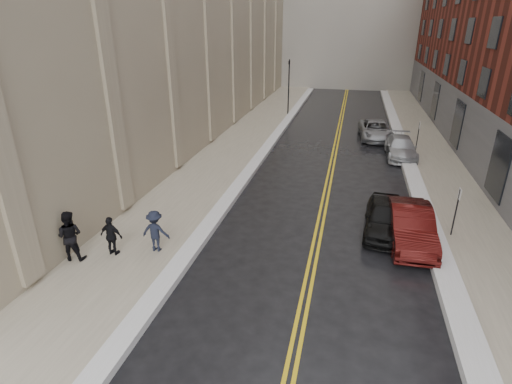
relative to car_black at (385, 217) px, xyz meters
The scene contains 17 objects.
ground 9.48m from the car_black, 123.38° to the right, with size 160.00×160.00×0.00m, color black.
sidewalk_left 12.66m from the car_black, 140.11° to the left, with size 4.00×64.00×0.15m, color gray.
sidewalk_right 8.98m from the car_black, 64.89° to the left, with size 3.00×64.00×0.15m, color gray.
lane_stripe_a 8.61m from the car_black, 109.18° to the left, with size 0.12×64.00×0.01m, color gold.
lane_stripe_b 8.54m from the car_black, 107.65° to the left, with size 0.12×64.00×0.01m, color gold.
snow_ridge_left 10.99m from the car_black, 132.39° to the left, with size 0.70×60.80×0.26m, color silver.
snow_ridge_right 8.36m from the car_black, 76.48° to the left, with size 0.85×60.80×0.30m, color silver.
traffic_signal 23.56m from the car_black, 109.43° to the left, with size 0.18×0.15×5.20m.
parking_sign_near 2.78m from the car_black, ahead, with size 0.06×0.35×2.23m.
parking_sign_far 12.42m from the car_black, 77.43° to the left, with size 0.06×0.35×2.23m.
car_black is the anchor object (origin of this frame).
car_maroon 1.14m from the car_black, 34.42° to the right, with size 1.59×4.56×1.50m, color #3E0C0B.
car_silver_near 11.20m from the car_black, 81.78° to the left, with size 1.85×4.56×1.32m, color #ACAFB4.
car_silver_far 15.44m from the car_black, 89.57° to the left, with size 2.29×4.96×1.38m, color gray.
pedestrian_a 12.52m from the car_black, 155.68° to the right, with size 0.94×0.73×1.93m, color black.
pedestrian_b 9.47m from the car_black, 155.88° to the right, with size 1.07×0.62×1.66m, color black.
pedestrian_c 11.08m from the car_black, 155.89° to the right, with size 0.91×0.38×1.56m, color black.
Camera 1 is at (3.43, -8.09, 8.28)m, focal length 28.00 mm.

